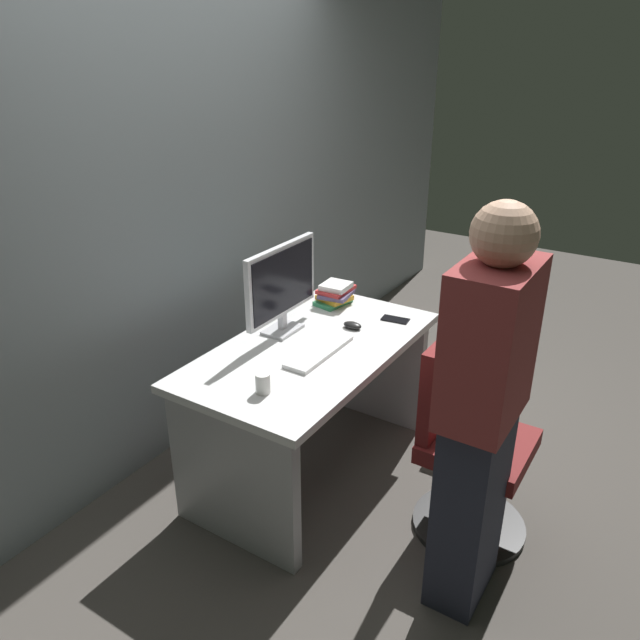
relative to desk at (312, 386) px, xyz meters
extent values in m
plane|color=#4C4742|center=(0.00, 0.00, -0.50)|extent=(9.00, 9.00, 0.00)
cube|color=gray|center=(0.00, 0.82, 1.00)|extent=(6.40, 0.10, 3.00)
cube|color=white|center=(0.00, 0.00, 0.21)|extent=(1.38, 0.76, 0.04)
cube|color=#B2B2B7|center=(-0.63, 0.00, -0.16)|extent=(0.06, 0.68, 0.69)
cube|color=#B2B2B7|center=(0.63, 0.00, -0.16)|extent=(0.06, 0.68, 0.69)
cylinder|color=black|center=(0.02, -0.87, -0.48)|extent=(0.52, 0.52, 0.03)
cylinder|color=black|center=(0.02, -0.87, -0.27)|extent=(0.05, 0.05, 0.39)
cube|color=maroon|center=(0.02, -0.87, -0.04)|extent=(0.44, 0.44, 0.08)
cube|color=maroon|center=(0.02, -0.68, 0.22)|extent=(0.40, 0.06, 0.44)
cube|color=#262838|center=(-0.33, -0.96, -0.07)|extent=(0.34, 0.20, 0.85)
cube|color=maroon|center=(-0.33, -0.96, 0.64)|extent=(0.40, 0.24, 0.58)
sphere|color=tan|center=(-0.33, -0.96, 1.03)|extent=(0.22, 0.22, 0.22)
cube|color=silver|center=(0.06, 0.22, 0.24)|extent=(0.20, 0.14, 0.02)
cube|color=silver|center=(0.06, 0.22, 0.28)|extent=(0.04, 0.03, 0.08)
cube|color=silver|center=(0.06, 0.22, 0.50)|extent=(0.54, 0.03, 0.36)
cube|color=black|center=(0.06, 0.20, 0.50)|extent=(0.50, 0.01, 0.32)
cube|color=white|center=(-0.05, -0.08, 0.24)|extent=(0.43, 0.13, 0.02)
ellipsoid|color=black|center=(0.28, -0.07, 0.24)|extent=(0.06, 0.10, 0.03)
cylinder|color=white|center=(-0.48, -0.07, 0.27)|extent=(0.06, 0.06, 0.09)
cube|color=#338C59|center=(0.50, 0.18, 0.24)|extent=(0.22, 0.17, 0.02)
cube|color=gold|center=(0.51, 0.18, 0.27)|extent=(0.19, 0.19, 0.03)
cube|color=#594C72|center=(0.51, 0.17, 0.29)|extent=(0.21, 0.18, 0.02)
cube|color=red|center=(0.52, 0.18, 0.31)|extent=(0.20, 0.15, 0.02)
cube|color=white|center=(0.51, 0.17, 0.33)|extent=(0.16, 0.15, 0.03)
cube|color=black|center=(0.49, -0.21, 0.23)|extent=(0.09, 0.15, 0.01)
cube|color=maroon|center=(0.63, -0.55, -0.37)|extent=(0.34, 0.14, 0.26)
torus|color=maroon|center=(0.63, -0.55, -0.21)|extent=(0.18, 0.02, 0.18)
camera|label=1|loc=(-2.25, -1.48, 1.60)|focal=34.73mm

